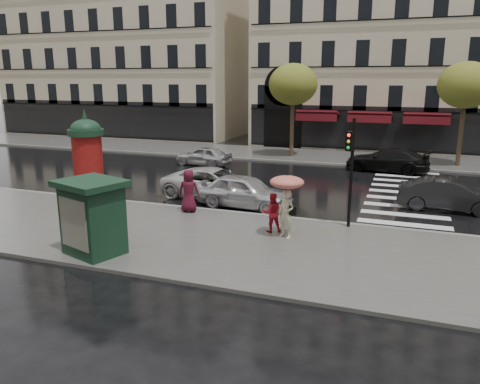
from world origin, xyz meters
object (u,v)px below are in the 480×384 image
at_px(man_burgundy, 189,191).
at_px(car_far_silver, 204,156).
at_px(morris_column, 88,158).
at_px(traffic_light, 351,162).
at_px(newsstand, 93,216).
at_px(car_silver, 244,191).
at_px(car_white, 215,183).
at_px(car_black, 387,160).
at_px(woman_umbrella, 287,196).
at_px(car_darkgrey, 449,195).
at_px(woman_red, 272,213).

bearing_deg(man_burgundy, car_far_silver, -78.93).
height_order(morris_column, traffic_light, morris_column).
distance_m(morris_column, car_far_silver, 10.77).
bearing_deg(newsstand, car_silver, 70.37).
xyz_separation_m(morris_column, car_white, (4.92, 2.97, -1.43)).
bearing_deg(morris_column, car_silver, 14.82).
bearing_deg(traffic_light, car_far_silver, 135.45).
xyz_separation_m(man_burgundy, car_black, (7.36, 12.60, -0.30)).
relative_size(traffic_light, car_far_silver, 1.08).
height_order(woman_umbrella, traffic_light, traffic_light).
bearing_deg(traffic_light, car_darkgrey, 48.15).
height_order(morris_column, car_black, morris_column).
distance_m(woman_red, man_burgundy, 4.26).
bearing_deg(newsstand, traffic_light, 37.19).
relative_size(car_silver, car_darkgrey, 1.03).
height_order(woman_umbrella, newsstand, newsstand).
distance_m(woman_red, car_silver, 3.86).
xyz_separation_m(car_white, car_black, (7.43, 9.63, 0.01)).
bearing_deg(woman_red, car_darkgrey, -164.06).
height_order(car_darkgrey, car_far_silver, car_darkgrey).
height_order(woman_red, car_darkgrey, woman_red).
relative_size(traffic_light, car_black, 0.82).
height_order(woman_red, newsstand, newsstand).
height_order(man_burgundy, car_white, man_burgundy).
relative_size(woman_umbrella, newsstand, 0.95).
relative_size(newsstand, car_far_silver, 0.64).
bearing_deg(traffic_light, newsstand, -142.81).
relative_size(morris_column, traffic_light, 1.03).
relative_size(morris_column, car_white, 0.82).
relative_size(morris_column, car_far_silver, 1.12).
bearing_deg(car_white, car_silver, -119.59).
relative_size(traffic_light, newsstand, 1.70).
xyz_separation_m(woman_red, morris_column, (-9.00, 1.37, 1.30)).
relative_size(traffic_light, car_silver, 0.94).
relative_size(woman_umbrella, car_darkgrey, 0.54).
distance_m(man_burgundy, car_darkgrey, 11.25).
xyz_separation_m(morris_column, newsstand, (4.25, -5.40, -0.79)).
bearing_deg(newsstand, morris_column, 128.24).
bearing_deg(car_darkgrey, newsstand, 134.33).
xyz_separation_m(newsstand, car_black, (8.09, 18.00, -0.63)).
distance_m(morris_column, car_black, 17.70).
distance_m(car_darkgrey, car_black, 8.76).
xyz_separation_m(woman_umbrella, car_silver, (-2.83, 3.62, -0.89)).
bearing_deg(car_silver, woman_umbrella, -135.82).
bearing_deg(woman_umbrella, morris_column, 169.35).
xyz_separation_m(woman_red, car_silver, (-2.18, 3.18, -0.10)).
distance_m(newsstand, car_darkgrey, 14.79).
relative_size(newsstand, car_darkgrey, 0.57).
bearing_deg(car_darkgrey, car_white, 100.62).
distance_m(woman_umbrella, car_darkgrey, 8.46).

